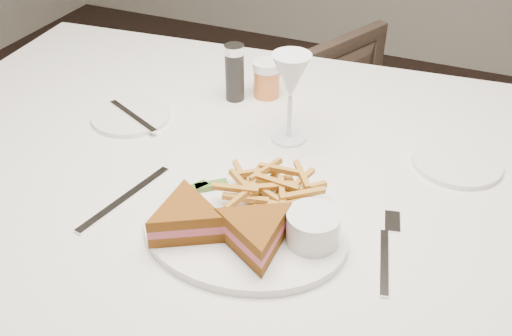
{
  "coord_description": "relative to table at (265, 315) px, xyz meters",
  "views": [
    {
      "loc": [
        0.01,
        -0.48,
        1.35
      ],
      "look_at": [
        -0.28,
        0.22,
        0.8
      ],
      "focal_mm": 40.0,
      "sensor_mm": 36.0,
      "label": 1
    }
  ],
  "objects": [
    {
      "name": "chair_far",
      "position": [
        0.09,
        0.84,
        -0.05
      ],
      "size": [
        0.83,
        0.81,
        0.66
      ],
      "primitive_type": "imported",
      "rotation": [
        0.0,
        0.0,
        2.71
      ],
      "color": "#46362A",
      "rests_on": "ground"
    },
    {
      "name": "table",
      "position": [
        0.0,
        0.0,
        0.0
      ],
      "size": [
        1.59,
        1.13,
        0.75
      ],
      "primitive_type": "cube",
      "rotation": [
        0.0,
        0.0,
        0.09
      ],
      "color": "silver",
      "rests_on": "ground"
    },
    {
      "name": "table_setting",
      "position": [
        0.01,
        -0.06,
        0.41
      ],
      "size": [
        0.79,
        0.59,
        0.18
      ],
      "color": "white",
      "rests_on": "table"
    }
  ]
}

